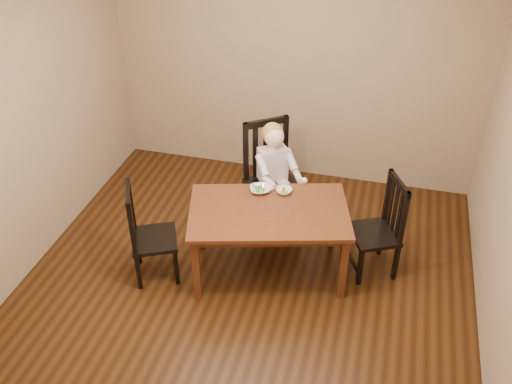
% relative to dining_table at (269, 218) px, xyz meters
% --- Properties ---
extents(room, '(4.01, 4.01, 2.71)m').
position_rel_dining_table_xyz_m(room, '(-0.14, -0.25, 0.74)').
color(room, '#3E220D').
rests_on(room, ground).
extents(dining_table, '(1.55, 1.16, 0.69)m').
position_rel_dining_table_xyz_m(dining_table, '(0.00, 0.00, 0.00)').
color(dining_table, '#451E10').
rests_on(dining_table, room).
extents(chair_child, '(0.66, 0.66, 1.12)m').
position_rel_dining_table_xyz_m(chair_child, '(-0.15, 0.72, -0.07)').
color(chair_child, black).
rests_on(chair_child, room).
extents(chair_left, '(0.53, 0.54, 0.95)m').
position_rel_dining_table_xyz_m(chair_left, '(-1.02, -0.31, -0.16)').
color(chair_left, black).
rests_on(chair_left, room).
extents(chair_right, '(0.54, 0.55, 0.96)m').
position_rel_dining_table_xyz_m(chair_right, '(0.95, 0.28, -0.15)').
color(chair_right, black).
rests_on(chair_right, room).
extents(toddler, '(0.55, 0.57, 0.62)m').
position_rel_dining_table_xyz_m(toddler, '(-0.12, 0.67, 0.09)').
color(toddler, silver).
rests_on(toddler, chair_child).
extents(bowl_peas, '(0.23, 0.23, 0.04)m').
position_rel_dining_table_xyz_m(bowl_peas, '(-0.15, 0.26, 0.10)').
color(bowl_peas, white).
rests_on(bowl_peas, dining_table).
extents(bowl_veg, '(0.19, 0.19, 0.05)m').
position_rel_dining_table_xyz_m(bowl_veg, '(0.07, 0.29, 0.10)').
color(bowl_veg, white).
rests_on(bowl_veg, dining_table).
extents(fork, '(0.09, 0.09, 0.04)m').
position_rel_dining_table_xyz_m(fork, '(-0.18, 0.23, 0.12)').
color(fork, silver).
rests_on(fork, bowl_peas).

